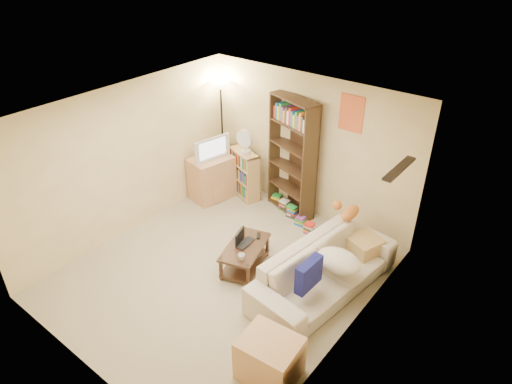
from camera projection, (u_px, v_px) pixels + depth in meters
room at (219, 178)px, 6.03m from camera, size 4.50×4.54×2.52m
sofa at (325, 271)px, 6.37m from camera, size 2.57×1.50×0.68m
navy_pillow at (309, 274)px, 5.83m from camera, size 0.15×0.45×0.41m
cream_blanket at (338, 261)px, 6.17m from camera, size 0.63×0.45×0.27m
tabby_cat at (348, 211)px, 6.87m from camera, size 0.54×0.24×0.19m
coffee_table at (245, 254)px, 6.83m from camera, size 0.74×1.01×0.40m
laptop at (248, 244)px, 6.77m from camera, size 0.37×0.27×0.03m
laptop_screen at (240, 237)px, 6.76m from camera, size 0.10×0.29×0.20m
mug at (241, 257)px, 6.46m from camera, size 0.18×0.18×0.09m
tv_remote at (258, 236)px, 6.96m from camera, size 0.13×0.16×0.02m
tv_stand at (212, 178)px, 8.54m from camera, size 0.69×0.86×0.82m
television at (210, 148)px, 8.22m from camera, size 0.78×0.40×0.43m
tall_bookshelf at (292, 155)px, 7.77m from camera, size 1.01×0.59×2.12m
short_bookshelf at (245, 174)px, 8.57m from camera, size 0.78×0.52×0.93m
desk_fan at (245, 141)px, 8.15m from camera, size 0.33×0.19×0.44m
floor_lamp at (221, 104)px, 8.35m from camera, size 0.35×0.35×2.08m
side_table at (363, 252)px, 6.87m from camera, size 0.56×0.56×0.51m
end_cabinet at (270, 358)px, 5.18m from camera, size 0.70×0.60×0.55m
book_stacks at (293, 213)px, 8.08m from camera, size 1.20×0.61×0.22m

